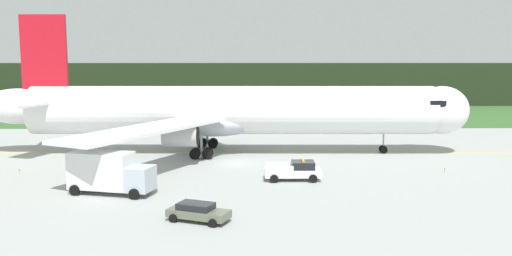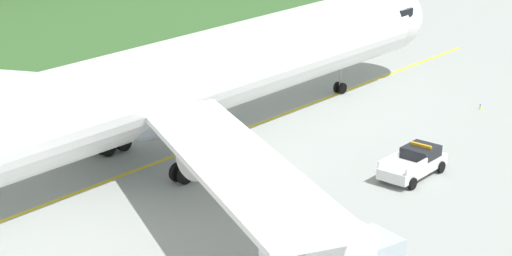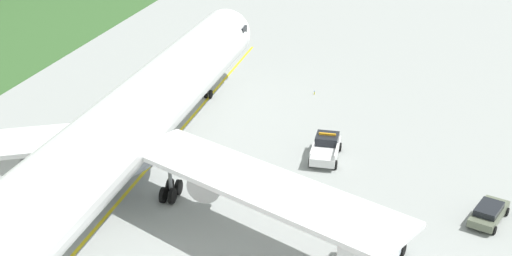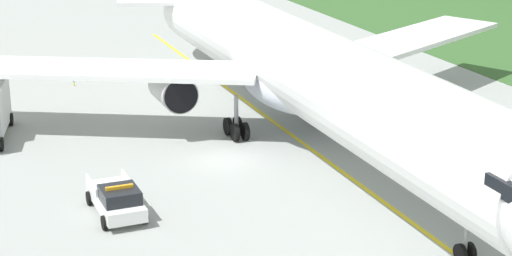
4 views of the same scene
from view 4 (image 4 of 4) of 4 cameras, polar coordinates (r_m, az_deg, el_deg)
ground at (r=55.15m, az=-2.26°, el=-2.06°), size 320.00×320.00×0.00m
taxiway_centerline_main at (r=57.66m, az=3.29°, el=-1.16°), size 74.84×1.38×0.01m
airliner at (r=56.64m, az=3.17°, el=3.78°), size 57.21×44.06×16.13m
ops_pickup_truck at (r=47.40m, az=-8.97°, el=-4.56°), size 5.21×2.38×1.94m
taxiway_edge_light_west at (r=73.12m, az=-11.66°, el=2.86°), size 0.12×0.12×0.44m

